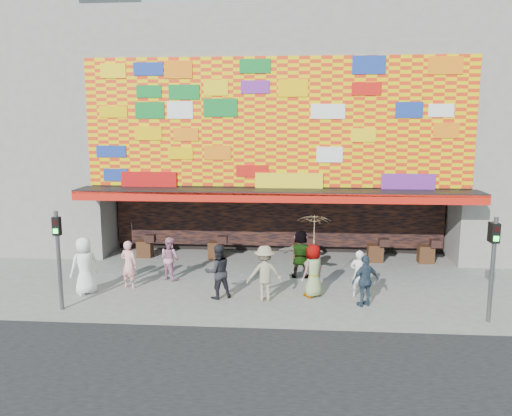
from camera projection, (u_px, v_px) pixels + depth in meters
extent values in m
plane|color=slate|center=(271.00, 298.00, 15.97)|extent=(90.00, 90.00, 0.00)
cube|color=black|center=(254.00, 413.00, 9.58)|extent=(30.00, 8.00, 0.02)
cube|color=gray|center=(280.00, 102.00, 22.77)|extent=(15.00, 8.00, 7.00)
cube|color=black|center=(280.00, 206.00, 24.57)|extent=(15.00, 6.00, 3.00)
cube|color=gray|center=(105.00, 219.00, 21.20)|extent=(0.40, 2.00, 3.00)
cube|color=gray|center=(458.00, 225.00, 20.08)|extent=(0.40, 2.00, 3.00)
cube|color=black|center=(275.00, 191.00, 18.82)|extent=(15.20, 1.60, 0.12)
cube|color=red|center=(275.00, 198.00, 18.08)|extent=(15.20, 0.04, 0.35)
cube|color=#F5CA00|center=(276.00, 123.00, 18.95)|extent=(14.80, 0.08, 4.90)
cube|color=black|center=(277.00, 217.00, 21.47)|extent=(14.00, 0.25, 2.50)
cube|color=gray|center=(8.00, 114.00, 23.84)|extent=(11.00, 8.00, 12.00)
cylinder|color=#59595B|center=(59.00, 261.00, 14.72)|extent=(0.12, 0.12, 3.00)
cube|color=black|center=(57.00, 226.00, 14.55)|extent=(0.22, 0.18, 0.55)
cube|color=black|center=(55.00, 222.00, 14.44)|extent=(0.14, 0.02, 0.14)
cube|color=#19E533|center=(55.00, 231.00, 14.48)|extent=(0.14, 0.02, 0.14)
cylinder|color=#59595B|center=(492.00, 270.00, 13.77)|extent=(0.12, 0.12, 3.00)
cube|color=black|center=(495.00, 233.00, 13.60)|extent=(0.22, 0.18, 0.55)
cube|color=black|center=(497.00, 229.00, 13.49)|extent=(0.14, 0.02, 0.14)
cube|color=#19E533|center=(496.00, 239.00, 13.53)|extent=(0.14, 0.02, 0.14)
imported|color=white|center=(85.00, 266.00, 16.21)|extent=(1.08, 1.08, 1.89)
imported|color=pink|center=(129.00, 264.00, 16.82)|extent=(0.68, 0.53, 1.64)
imported|color=black|center=(218.00, 271.00, 15.83)|extent=(1.06, 0.97, 1.75)
imported|color=gray|center=(265.00, 273.00, 15.61)|extent=(1.26, 0.91, 1.76)
imported|color=#2C3C4D|center=(365.00, 281.00, 15.14)|extent=(1.00, 0.77, 1.59)
imported|color=gray|center=(301.00, 254.00, 17.98)|extent=(1.67, 0.68, 1.76)
imported|color=gray|center=(313.00, 271.00, 15.97)|extent=(0.98, 0.97, 1.71)
imported|color=white|center=(359.00, 274.00, 15.92)|extent=(0.64, 0.50, 1.54)
imported|color=#C27D98|center=(170.00, 258.00, 17.78)|extent=(0.95, 0.90, 1.54)
imported|color=beige|center=(314.00, 230.00, 15.75)|extent=(1.26, 1.28, 0.97)
cylinder|color=#4C3326|center=(313.00, 259.00, 15.91)|extent=(0.02, 0.02, 1.00)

